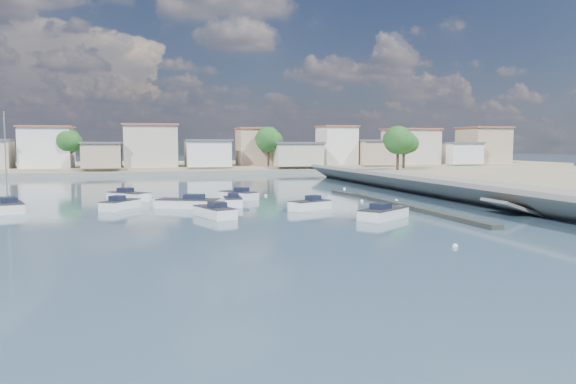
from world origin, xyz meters
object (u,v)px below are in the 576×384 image
object	(u,v)px
motorboat_a	(213,212)
motorboat_b	(233,202)
motorboat_f	(237,195)
motorboat_e	(122,205)
motorboat_d	(308,206)
motorboat_g	(130,197)
motorboat_c	(185,204)
sailboat	(7,206)
motorboat_h	(385,214)

from	to	relation	value
motorboat_a	motorboat_b	size ratio (longest dim) A/B	1.17
motorboat_a	motorboat_f	bearing A→B (deg)	72.91
motorboat_a	motorboat_e	world-z (taller)	same
motorboat_d	motorboat_g	world-z (taller)	same
motorboat_c	motorboat_g	size ratio (longest dim) A/B	1.29
motorboat_f	motorboat_b	bearing A→B (deg)	-103.08
motorboat_f	sailboat	xyz separation A→B (m)	(-21.64, -5.17, 0.03)
motorboat_c	motorboat_d	distance (m)	11.52
motorboat_e	sailboat	distance (m)	9.95
motorboat_b	motorboat_f	size ratio (longest dim) A/B	0.99
motorboat_f	sailboat	bearing A→B (deg)	-166.56
motorboat_a	sailboat	distance (m)	19.46
sailboat	motorboat_a	bearing A→B (deg)	-27.07
motorboat_e	motorboat_h	size ratio (longest dim) A/B	0.83
motorboat_c	motorboat_f	bearing A→B (deg)	49.26
motorboat_c	motorboat_h	xyz separation A→B (m)	(14.97, -11.53, -0.00)
motorboat_a	motorboat_e	distance (m)	10.60
motorboat_b	motorboat_h	world-z (taller)	same
motorboat_g	motorboat_h	size ratio (longest dim) A/B	0.94
motorboat_b	motorboat_f	world-z (taller)	same
sailboat	motorboat_e	bearing A→B (deg)	-7.70
motorboat_f	motorboat_d	bearing A→B (deg)	-68.29
motorboat_d	sailboat	distance (m)	26.96
motorboat_e	motorboat_g	distance (m)	8.13
motorboat_b	motorboat_h	size ratio (longest dim) A/B	0.86
motorboat_h	motorboat_f	bearing A→B (deg)	115.64
motorboat_h	motorboat_c	bearing A→B (deg)	142.39
motorboat_b	motorboat_f	distance (m)	6.61
motorboat_h	sailboat	xyz separation A→B (m)	(-30.55, 13.39, 0.03)
motorboat_a	motorboat_d	bearing A→B (deg)	16.01
motorboat_b	motorboat_c	xyz separation A→B (m)	(-4.56, -0.60, 0.00)
motorboat_d	sailboat	xyz separation A→B (m)	(-26.21, 6.31, 0.03)
motorboat_a	motorboat_c	xyz separation A→B (m)	(-1.74, 6.99, 0.00)
motorboat_h	motorboat_d	bearing A→B (deg)	121.49
motorboat_a	motorboat_d	world-z (taller)	same
motorboat_b	sailboat	xyz separation A→B (m)	(-20.15, 1.26, 0.03)
motorboat_f	sailboat	world-z (taller)	sailboat
motorboat_b	sailboat	bearing A→B (deg)	176.41
motorboat_b	motorboat_f	xyz separation A→B (m)	(1.50, 6.44, 0.00)
motorboat_e	motorboat_h	distance (m)	23.95
motorboat_b	motorboat_d	size ratio (longest dim) A/B	1.03
motorboat_e	motorboat_g	xyz separation A→B (m)	(0.64, 8.11, 0.00)
motorboat_c	motorboat_d	world-z (taller)	same
motorboat_a	motorboat_g	size ratio (longest dim) A/B	1.07
motorboat_f	motorboat_h	world-z (taller)	same
motorboat_g	sailboat	distance (m)	12.50
motorboat_a	motorboat_c	world-z (taller)	same
motorboat_d	motorboat_h	bearing A→B (deg)	-58.51
motorboat_a	sailboat	size ratio (longest dim) A/B	0.58
motorboat_a	sailboat	bearing A→B (deg)	152.93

